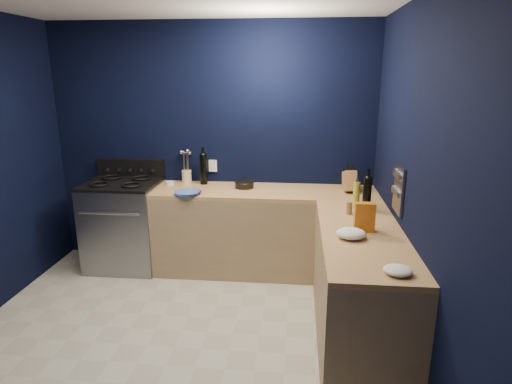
# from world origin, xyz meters

# --- Properties ---
(floor) EXTENTS (3.50, 3.50, 0.02)m
(floor) POSITION_xyz_m (0.00, 0.00, -0.01)
(floor) COLOR #AAA594
(floor) RESTS_ON ground
(wall_back) EXTENTS (3.50, 0.02, 2.60)m
(wall_back) POSITION_xyz_m (0.00, 1.76, 1.30)
(wall_back) COLOR black
(wall_back) RESTS_ON ground
(wall_right) EXTENTS (0.02, 3.50, 2.60)m
(wall_right) POSITION_xyz_m (1.76, 0.00, 1.30)
(wall_right) COLOR black
(wall_right) RESTS_ON ground
(cab_back) EXTENTS (2.30, 0.63, 0.86)m
(cab_back) POSITION_xyz_m (0.60, 1.44, 0.43)
(cab_back) COLOR #9A7D58
(cab_back) RESTS_ON floor
(top_back) EXTENTS (2.30, 0.63, 0.04)m
(top_back) POSITION_xyz_m (0.60, 1.44, 0.88)
(top_back) COLOR olive
(top_back) RESTS_ON cab_back
(cab_right) EXTENTS (0.63, 1.67, 0.86)m
(cab_right) POSITION_xyz_m (1.44, 0.29, 0.43)
(cab_right) COLOR #9A7D58
(cab_right) RESTS_ON floor
(top_right) EXTENTS (0.63, 1.67, 0.04)m
(top_right) POSITION_xyz_m (1.44, 0.29, 0.88)
(top_right) COLOR olive
(top_right) RESTS_ON cab_right
(gas_range) EXTENTS (0.76, 0.66, 0.92)m
(gas_range) POSITION_xyz_m (-0.93, 1.42, 0.46)
(gas_range) COLOR gray
(gas_range) RESTS_ON floor
(oven_door) EXTENTS (0.59, 0.02, 0.42)m
(oven_door) POSITION_xyz_m (-0.93, 1.10, 0.45)
(oven_door) COLOR black
(oven_door) RESTS_ON gas_range
(cooktop) EXTENTS (0.76, 0.66, 0.03)m
(cooktop) POSITION_xyz_m (-0.93, 1.42, 0.94)
(cooktop) COLOR black
(cooktop) RESTS_ON gas_range
(backguard) EXTENTS (0.76, 0.06, 0.20)m
(backguard) POSITION_xyz_m (-0.93, 1.72, 1.04)
(backguard) COLOR black
(backguard) RESTS_ON gas_range
(spice_panel) EXTENTS (0.02, 0.28, 0.38)m
(spice_panel) POSITION_xyz_m (1.74, 0.55, 1.18)
(spice_panel) COLOR gray
(spice_panel) RESTS_ON wall_right
(wall_outlet) EXTENTS (0.09, 0.02, 0.13)m
(wall_outlet) POSITION_xyz_m (0.00, 1.74, 1.08)
(wall_outlet) COLOR white
(wall_outlet) RESTS_ON wall_back
(plate_stack) EXTENTS (0.30, 0.30, 0.03)m
(plate_stack) POSITION_xyz_m (-0.16, 1.20, 0.92)
(plate_stack) COLOR #35529F
(plate_stack) RESTS_ON top_back
(ramekin) EXTENTS (0.10, 0.10, 0.03)m
(ramekin) POSITION_xyz_m (-0.45, 1.57, 0.92)
(ramekin) COLOR white
(ramekin) RESTS_ON top_back
(utensil_crock) EXTENTS (0.13, 0.13, 0.13)m
(utensil_crock) POSITION_xyz_m (-0.29, 1.69, 0.97)
(utensil_crock) COLOR beige
(utensil_crock) RESTS_ON top_back
(wine_bottle_back) EXTENTS (0.10, 0.10, 0.32)m
(wine_bottle_back) POSITION_xyz_m (-0.08, 1.63, 1.06)
(wine_bottle_back) COLOR black
(wine_bottle_back) RESTS_ON top_back
(lemon_basket) EXTENTS (0.24, 0.24, 0.07)m
(lemon_basket) POSITION_xyz_m (0.38, 1.51, 0.94)
(lemon_basket) COLOR black
(lemon_basket) RESTS_ON top_back
(knife_block) EXTENTS (0.14, 0.26, 0.26)m
(knife_block) POSITION_xyz_m (1.46, 1.48, 1.00)
(knife_block) COLOR olive
(knife_block) RESTS_ON top_back
(wine_bottle_right) EXTENTS (0.09, 0.09, 0.30)m
(wine_bottle_right) POSITION_xyz_m (1.54, 0.84, 1.05)
(wine_bottle_right) COLOR black
(wine_bottle_right) RESTS_ON top_right
(oil_bottle) EXTENTS (0.06, 0.06, 0.25)m
(oil_bottle) POSITION_xyz_m (1.45, 0.88, 1.02)
(oil_bottle) COLOR #A9AD2A
(oil_bottle) RESTS_ON top_right
(spice_jar_near) EXTENTS (0.05, 0.05, 0.11)m
(spice_jar_near) POSITION_xyz_m (1.38, 0.73, 0.96)
(spice_jar_near) COLOR olive
(spice_jar_near) RESTS_ON top_right
(spice_jar_far) EXTENTS (0.05, 0.05, 0.10)m
(spice_jar_far) POSITION_xyz_m (1.44, 0.50, 0.95)
(spice_jar_far) COLOR olive
(spice_jar_far) RESTS_ON top_right
(crouton_bag) EXTENTS (0.16, 0.08, 0.23)m
(crouton_bag) POSITION_xyz_m (1.45, 0.32, 1.01)
(crouton_bag) COLOR #A41C06
(crouton_bag) RESTS_ON top_right
(towel_front) EXTENTS (0.26, 0.24, 0.08)m
(towel_front) POSITION_xyz_m (1.33, 0.17, 0.94)
(towel_front) COLOR white
(towel_front) RESTS_ON top_right
(towel_end) EXTENTS (0.22, 0.20, 0.05)m
(towel_end) POSITION_xyz_m (1.55, -0.40, 0.93)
(towel_end) COLOR white
(towel_end) RESTS_ON top_right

